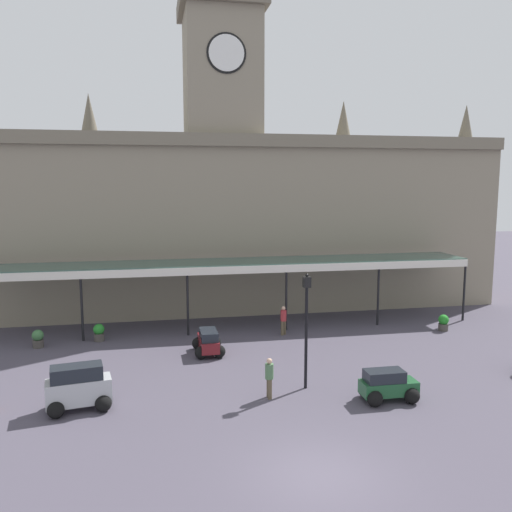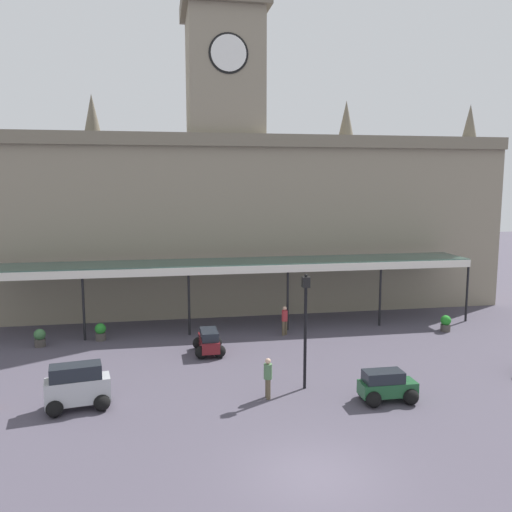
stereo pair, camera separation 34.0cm
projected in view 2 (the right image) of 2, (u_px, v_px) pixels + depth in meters
ground_plane at (315, 476)px, 15.83m from camera, size 140.00×140.00×0.00m
station_building at (225, 211)px, 36.35m from camera, size 37.93×5.97×20.51m
entrance_canopy at (236, 264)px, 31.66m from camera, size 28.96×3.26×3.99m
car_silver_van at (77, 389)px, 20.41m from camera, size 2.52×1.85×1.77m
car_green_estate at (387, 388)px, 21.15m from camera, size 2.25×1.55×1.27m
car_maroon_estate at (209, 343)px, 27.06m from camera, size 1.56×2.26×1.27m
pedestrian_near_entrance at (285, 319)px, 30.32m from camera, size 0.34×0.34×1.67m
pedestrian_beside_cars at (268, 377)px, 21.41m from camera, size 0.34×0.39×1.67m
victorian_lamppost at (305, 318)px, 22.14m from camera, size 0.30×0.30×4.93m
planter_near_kerb at (40, 338)px, 28.22m from camera, size 0.60×0.60×0.96m
planter_by_canopy at (446, 323)px, 31.10m from camera, size 0.60×0.60×0.96m
planter_forecourt_centre at (101, 332)px, 29.33m from camera, size 0.60×0.60×0.96m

